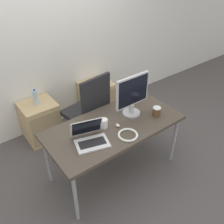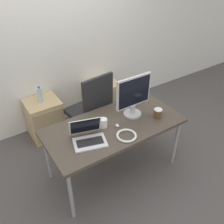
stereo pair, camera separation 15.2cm
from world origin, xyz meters
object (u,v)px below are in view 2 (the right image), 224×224
cabinet_left (45,118)px  monitor (133,96)px  coffee_cup_white (104,123)px  cable_coil (126,136)px  water_bottle (40,95)px  mouse (117,126)px  office_chair (91,117)px  cabinet_right (102,99)px  coffee_cup_brown (158,113)px  laptop_center (88,137)px

cabinet_left → monitor: bearing=-55.7°
coffee_cup_white → cable_coil: size_ratio=0.48×
water_bottle → mouse: (0.46, -1.19, 0.05)m
office_chair → mouse: 0.77m
water_bottle → office_chair: bearing=-44.5°
mouse → coffee_cup_white: bearing=145.9°
cabinet_right → coffee_cup_brown: bearing=-91.0°
monitor → coffee_cup_brown: (0.21, -0.20, -0.20)m
monitor → coffee_cup_white: bearing=-177.9°
laptop_center → coffee_cup_brown: bearing=-5.2°
cabinet_left → cabinet_right: (0.97, 0.00, 0.00)m
cabinet_right → coffee_cup_white: bearing=-120.1°
cabinet_left → cabinet_right: same height
water_bottle → laptop_center: bearing=-86.0°
water_bottle → mouse: bearing=-68.9°
laptop_center → monitor: size_ratio=0.77×
cabinet_left → laptop_center: bearing=-86.0°
cabinet_left → cable_coil: (0.44, -1.37, 0.44)m
cabinet_left → coffee_cup_white: coffee_cup_white is taller
office_chair → cable_coil: (-0.05, -0.89, 0.32)m
coffee_cup_white → cable_coil: (0.11, -0.27, -0.04)m
water_bottle → laptop_center: (0.08, -1.21, 0.08)m
office_chair → cable_coil: office_chair is taller
water_bottle → laptop_center: laptop_center is taller
monitor → cable_coil: bearing=-135.8°
cabinet_right → cable_coil: bearing=-111.0°
laptop_center → coffee_cup_brown: 0.87m
cabinet_right → water_bottle: size_ratio=2.54×
laptop_center → cable_coil: 0.40m
water_bottle → cabinet_right: bearing=-0.1°
coffee_cup_brown → coffee_cup_white: bearing=162.9°
mouse → cable_coil: size_ratio=0.26×
water_bottle → cable_coil: water_bottle is taller
cabinet_left → laptop_center: size_ratio=1.52×
monitor → mouse: 0.38m
coffee_cup_white → cable_coil: coffee_cup_white is taller
office_chair → cabinet_right: size_ratio=1.89×
water_bottle → monitor: (0.74, -1.09, 0.29)m
office_chair → coffee_cup_brown: size_ratio=9.91×
office_chair → cable_coil: size_ratio=5.02×
water_bottle → laptop_center: size_ratio=0.60×
laptop_center → coffee_cup_brown: (0.86, -0.08, 0.01)m
cabinet_left → cable_coil: size_ratio=2.66×
water_bottle → monitor: size_ratio=0.46×
mouse → coffee_cup_white: (-0.12, 0.08, 0.04)m
water_bottle → monitor: bearing=-55.7°
laptop_center → monitor: monitor is taller
cabinet_left → monitor: monitor is taller
cabinet_right → water_bottle: water_bottle is taller
laptop_center → mouse: bearing=4.0°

